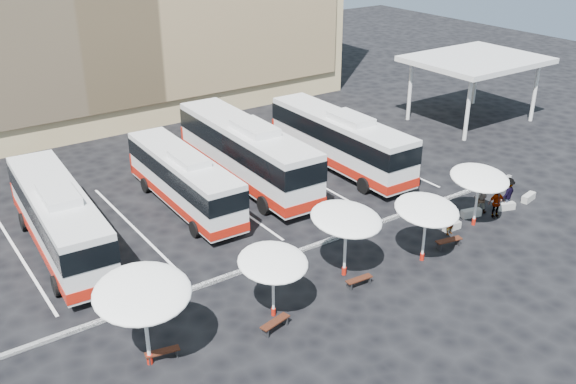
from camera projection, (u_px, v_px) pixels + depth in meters
ground at (305, 256)px, 32.76m from camera, size 120.00×120.00×0.00m
service_canopy at (476, 61)px, 50.62m from camera, size 10.00×8.00×5.20m
curb_divider at (300, 251)px, 33.10m from camera, size 34.00×0.25×0.15m
bay_lines at (227, 200)px, 38.71m from camera, size 24.15×12.00×0.01m
bus_0 at (59, 217)px, 32.42m from camera, size 3.32×12.19×3.83m
bus_1 at (184, 178)px, 37.24m from camera, size 2.82×11.24×3.55m
bus_2 at (246, 151)px, 40.27m from camera, size 3.42×13.47×4.25m
bus_3 at (340, 139)px, 42.64m from camera, size 3.06×12.55×3.97m
sunshade_0 at (142, 293)px, 23.84m from camera, size 4.42×4.46×3.87m
sunshade_1 at (273, 263)px, 26.99m from camera, size 3.03×3.07×3.16m
sunshade_2 at (346, 219)px, 29.88m from camera, size 4.34×4.36×3.56m
sunshade_3 at (427, 210)px, 31.21m from camera, size 3.43×3.47×3.32m
sunshade_4 at (480, 178)px, 34.68m from camera, size 3.78×3.81×3.35m
wood_bench_0 at (162, 353)px, 25.29m from camera, size 1.42×0.64×0.42m
wood_bench_1 at (275, 323)px, 27.01m from camera, size 1.53×0.71×0.45m
wood_bench_2 at (359, 280)px, 30.09m from camera, size 1.38×0.46×0.42m
wood_bench_3 at (449, 241)px, 33.43m from camera, size 1.53×0.66×0.45m
conc_bench_0 at (452, 226)px, 35.25m from camera, size 1.10×0.42×0.41m
conc_bench_1 at (471, 213)px, 36.69m from camera, size 1.26×0.67×0.45m
conc_bench_2 at (506, 206)px, 37.53m from camera, size 1.17×0.73×0.42m
conc_bench_3 at (528, 197)px, 38.61m from camera, size 1.21×0.61×0.43m
passenger_0 at (451, 221)px, 34.57m from camera, size 0.61×0.46×1.54m
passenger_1 at (481, 198)px, 37.00m from camera, size 1.01×1.05×1.70m
passenger_2 at (497, 203)px, 36.35m from camera, size 1.13×0.74×1.78m
passenger_3 at (507, 193)px, 37.43m from camera, size 1.32×0.90×1.89m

